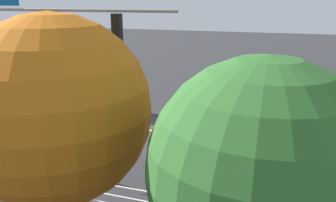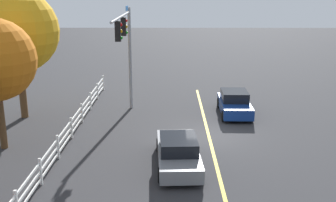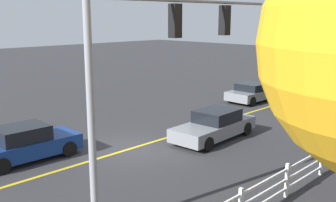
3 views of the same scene
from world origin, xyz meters
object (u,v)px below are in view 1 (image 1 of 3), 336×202
Objects in this scene: car_0 at (222,140)px; car_1 at (106,102)px; tree_2 at (56,111)px; tree_4 at (260,173)px.

car_0 is 8.50m from car_1.
car_1 is (7.67, -3.68, 0.03)m from car_0.
tree_2 is 1.09× the size of tree_4.
car_1 is 0.65× the size of tree_2.
car_1 is 16.69m from tree_4.
car_1 is at bearing -28.53° from car_0.
tree_4 is (-4.13, 0.81, -0.30)m from tree_2.
tree_2 reaches higher than tree_4.
tree_4 is (-9.77, 13.09, 3.42)m from car_1.
car_0 is at bearing -103.20° from tree_2.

